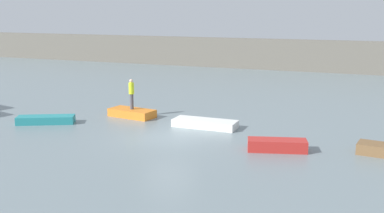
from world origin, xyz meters
TOP-DOWN VIEW (x-y plane):
  - ground_plane at (0.00, 0.00)m, footprint 120.00×120.00m
  - embankment_wall at (0.00, 28.94)m, footprint 80.00×1.20m
  - rowboat_teal at (-7.75, 0.03)m, footprint 3.27×2.29m
  - rowboat_orange at (-4.01, 3.35)m, footprint 2.97×1.64m
  - rowboat_white at (0.98, 2.66)m, footprint 3.56×1.28m
  - rowboat_red at (5.60, -0.21)m, footprint 2.84×1.63m
  - person_hiviz_shirt at (-4.01, 3.35)m, footprint 0.32×0.32m

SIDE VIEW (x-z plane):
  - ground_plane at x=0.00m, z-range 0.00..0.00m
  - rowboat_white at x=0.98m, z-range 0.00..0.42m
  - rowboat_teal at x=-7.75m, z-range 0.00..0.44m
  - rowboat_orange at x=-4.01m, z-range 0.00..0.48m
  - rowboat_red at x=5.60m, z-range 0.00..0.54m
  - person_hiviz_shirt at x=-4.01m, z-range 0.58..2.42m
  - embankment_wall at x=0.00m, z-range 0.00..3.28m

